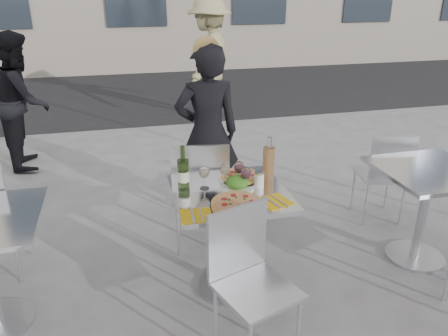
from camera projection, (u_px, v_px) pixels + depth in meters
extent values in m
plane|color=slate|center=(229.00, 287.00, 3.08)|extent=(80.00, 80.00, 0.00)
cube|color=black|center=(148.00, 91.00, 8.90)|extent=(24.00, 5.00, 0.00)
cylinder|color=#B7BABF|center=(229.00, 285.00, 3.08)|extent=(0.44, 0.44, 0.02)
cylinder|color=#B7BABF|center=(229.00, 242.00, 2.94)|extent=(0.07, 0.07, 0.72)
cube|color=silver|center=(230.00, 193.00, 2.80)|extent=(0.72, 0.72, 0.03)
cylinder|color=#B7BABF|center=(414.00, 256.00, 3.42)|extent=(0.44, 0.44, 0.02)
cylinder|color=#B7BABF|center=(422.00, 216.00, 3.28)|extent=(0.07, 0.07, 0.72)
cube|color=silver|center=(431.00, 171.00, 3.14)|extent=(0.72, 0.72, 0.03)
cylinder|color=silver|center=(221.00, 207.00, 3.71)|extent=(0.02, 0.02, 0.45)
cylinder|color=silver|center=(179.00, 209.00, 3.69)|extent=(0.02, 0.02, 0.45)
cylinder|color=silver|center=(225.00, 229.00, 3.38)|extent=(0.02, 0.02, 0.45)
cylinder|color=silver|center=(178.00, 231.00, 3.35)|extent=(0.02, 0.02, 0.45)
cube|color=silver|center=(200.00, 192.00, 3.44)|extent=(0.48, 0.48, 0.03)
cube|color=silver|center=(200.00, 175.00, 3.16)|extent=(0.42, 0.09, 0.45)
cylinder|color=silver|center=(298.00, 328.00, 2.42)|extent=(0.02, 0.02, 0.42)
cylinder|color=silver|center=(215.00, 316.00, 2.51)|extent=(0.02, 0.02, 0.42)
cylinder|color=silver|center=(261.00, 295.00, 2.68)|extent=(0.02, 0.02, 0.42)
cube|color=silver|center=(257.00, 291.00, 2.38)|extent=(0.50, 0.50, 0.02)
cube|color=silver|center=(237.00, 240.00, 2.44)|extent=(0.38, 0.15, 0.42)
cylinder|color=silver|center=(26.00, 229.00, 3.37)|extent=(0.02, 0.02, 0.45)
cylinder|color=silver|center=(16.00, 255.00, 3.05)|extent=(0.02, 0.02, 0.45)
cylinder|color=silver|center=(387.00, 188.00, 4.11)|extent=(0.02, 0.02, 0.41)
cylinder|color=silver|center=(353.00, 189.00, 4.09)|extent=(0.02, 0.02, 0.41)
cylinder|color=silver|center=(402.00, 204.00, 3.81)|extent=(0.02, 0.02, 0.41)
cylinder|color=silver|center=(366.00, 205.00, 3.79)|extent=(0.02, 0.02, 0.41)
cube|color=silver|center=(380.00, 175.00, 3.87)|extent=(0.44, 0.44, 0.02)
cube|color=silver|center=(393.00, 160.00, 3.61)|extent=(0.38, 0.09, 0.41)
imported|color=black|center=(207.00, 133.00, 3.81)|extent=(0.57, 0.38, 1.55)
imported|color=black|center=(22.00, 101.00, 4.95)|extent=(0.65, 0.80, 1.53)
imported|color=tan|center=(210.00, 59.00, 6.78)|extent=(1.21, 1.38, 1.85)
cylinder|color=tan|center=(237.00, 203.00, 2.62)|extent=(0.32, 0.32, 0.02)
cylinder|color=#D3C688|center=(237.00, 202.00, 2.61)|extent=(0.28, 0.28, 0.00)
cylinder|color=white|center=(241.00, 178.00, 2.97)|extent=(0.31, 0.31, 0.01)
cylinder|color=tan|center=(241.00, 176.00, 2.96)|extent=(0.27, 0.27, 0.02)
cylinder|color=#D3C688|center=(241.00, 175.00, 2.96)|extent=(0.24, 0.24, 0.00)
cylinder|color=white|center=(237.00, 187.00, 2.83)|extent=(0.22, 0.22, 0.01)
ellipsoid|color=#22701C|center=(237.00, 182.00, 2.82)|extent=(0.15, 0.15, 0.08)
sphere|color=#B21914|center=(242.00, 179.00, 2.84)|extent=(0.03, 0.03, 0.03)
cylinder|color=#3A5921|center=(183.00, 175.00, 2.79)|extent=(0.07, 0.07, 0.20)
cone|color=#3A5921|center=(183.00, 160.00, 2.75)|extent=(0.07, 0.07, 0.03)
cylinder|color=#3A5921|center=(183.00, 153.00, 2.73)|extent=(0.03, 0.03, 0.10)
cylinder|color=silver|center=(183.00, 176.00, 2.79)|extent=(0.07, 0.08, 0.07)
cylinder|color=tan|center=(269.00, 163.00, 2.95)|extent=(0.08, 0.08, 0.22)
cylinder|color=white|center=(269.00, 143.00, 2.90)|extent=(0.03, 0.03, 0.08)
cylinder|color=white|center=(259.00, 180.00, 2.84)|extent=(0.06, 0.06, 0.09)
cylinder|color=silver|center=(259.00, 173.00, 2.82)|extent=(0.06, 0.06, 0.02)
cylinder|color=white|center=(204.00, 188.00, 2.83)|extent=(0.06, 0.06, 0.00)
cylinder|color=white|center=(204.00, 182.00, 2.82)|extent=(0.01, 0.01, 0.09)
ellipsoid|color=white|center=(204.00, 172.00, 2.79)|extent=(0.07, 0.07, 0.08)
ellipsoid|color=beige|center=(204.00, 173.00, 2.79)|extent=(0.05, 0.05, 0.05)
cylinder|color=white|center=(225.00, 185.00, 2.88)|extent=(0.06, 0.06, 0.00)
cylinder|color=white|center=(225.00, 179.00, 2.86)|extent=(0.01, 0.01, 0.09)
ellipsoid|color=white|center=(225.00, 169.00, 2.83)|extent=(0.07, 0.07, 0.08)
ellipsoid|color=beige|center=(225.00, 170.00, 2.84)|extent=(0.05, 0.05, 0.05)
cylinder|color=white|center=(246.00, 189.00, 2.82)|extent=(0.06, 0.06, 0.00)
cylinder|color=white|center=(246.00, 183.00, 2.80)|extent=(0.01, 0.01, 0.09)
ellipsoid|color=white|center=(246.00, 173.00, 2.78)|extent=(0.07, 0.07, 0.08)
ellipsoid|color=#490A1E|center=(246.00, 174.00, 2.78)|extent=(0.05, 0.05, 0.05)
cylinder|color=white|center=(239.00, 183.00, 2.91)|extent=(0.06, 0.06, 0.00)
cylinder|color=white|center=(239.00, 177.00, 2.89)|extent=(0.01, 0.01, 0.09)
ellipsoid|color=white|center=(239.00, 167.00, 2.86)|extent=(0.07, 0.07, 0.08)
ellipsoid|color=#490A1E|center=(239.00, 169.00, 2.87)|extent=(0.05, 0.05, 0.05)
cube|color=gold|center=(196.00, 216.00, 2.49)|extent=(0.19, 0.19, 0.00)
cube|color=#B7BABF|center=(193.00, 215.00, 2.49)|extent=(0.03, 0.20, 0.00)
cube|color=#B7BABF|center=(201.00, 214.00, 2.50)|extent=(0.02, 0.18, 0.00)
cube|color=gold|center=(275.00, 202.00, 2.65)|extent=(0.22, 0.22, 0.00)
cube|color=#B7BABF|center=(271.00, 201.00, 2.65)|extent=(0.07, 0.20, 0.00)
cube|color=#B7BABF|center=(279.00, 200.00, 2.66)|extent=(0.06, 0.18, 0.00)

